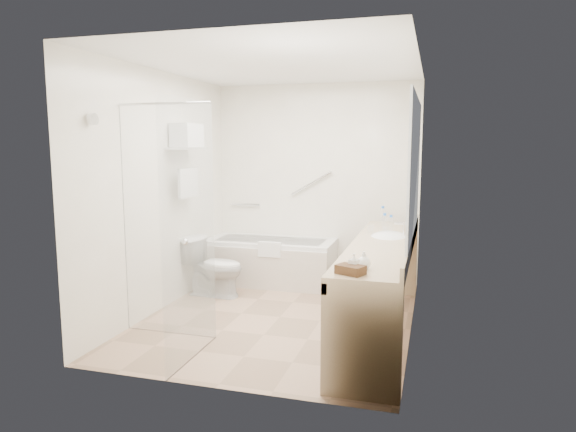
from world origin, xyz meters
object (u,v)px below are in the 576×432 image
(bathtub, at_px, (271,261))
(vanity_counter, at_px, (381,265))
(amenity_basket, at_px, (350,270))
(water_bottle_left, at_px, (383,216))
(toilet, at_px, (214,267))

(bathtub, height_order, vanity_counter, vanity_counter)
(amenity_basket, height_order, water_bottle_left, water_bottle_left)
(amenity_basket, bearing_deg, toilet, 135.11)
(water_bottle_left, bearing_deg, vanity_counter, -84.50)
(bathtub, bearing_deg, water_bottle_left, -10.78)
(vanity_counter, height_order, amenity_basket, vanity_counter)
(toilet, xyz_separation_m, amenity_basket, (1.88, -1.87, 0.55))
(toilet, bearing_deg, water_bottle_left, -72.22)
(vanity_counter, xyz_separation_m, water_bottle_left, (-0.11, 1.12, 0.31))
(vanity_counter, height_order, toilet, vanity_counter)
(bathtub, distance_m, water_bottle_left, 1.59)
(water_bottle_left, bearing_deg, amenity_basket, -89.78)
(amenity_basket, distance_m, water_bottle_left, 2.32)
(bathtub, height_order, toilet, toilet)
(water_bottle_left, bearing_deg, bathtub, 169.22)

